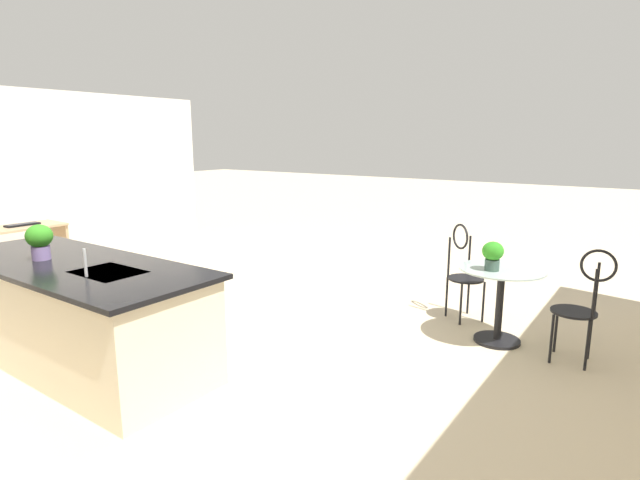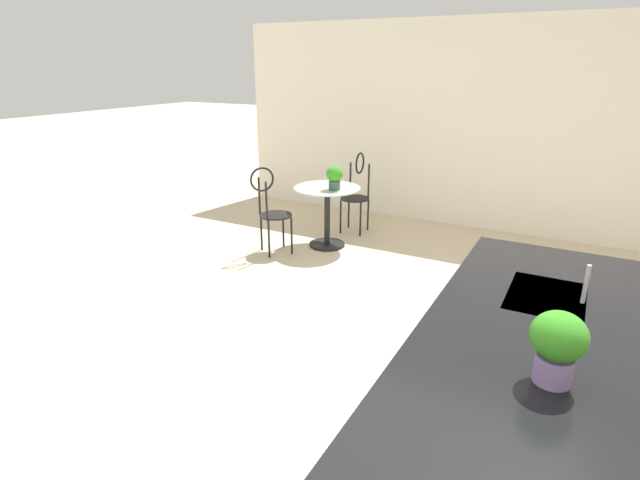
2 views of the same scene
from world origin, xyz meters
The scene contains 10 objects.
ground_plane centered at (0.00, 0.00, 0.00)m, with size 40.00×40.00×0.00m, color beige.
kitchen_island centered at (0.30, 0.85, 0.46)m, with size 2.80×1.06×0.92m.
bistro_table centered at (-2.59, -1.76, 0.45)m, with size 0.80×0.80×0.74m.
chair_near_window centered at (-3.30, -1.70, 0.57)m, with size 0.49×0.40×1.04m.
chair_by_island centered at (-2.06, -2.22, 0.57)m, with size 0.53×0.53×1.04m.
sink_faucet centered at (-0.25, 1.03, 1.03)m, with size 0.02×0.02×0.22m, color #B2B5BA.
writing_desk centered at (3.65, -0.17, 0.51)m, with size 0.60×1.20×0.74m.
keyboard centered at (3.67, -0.27, 0.75)m, with size 0.16×0.44×0.03m.
potted_plant_on_table centered at (-2.53, -1.64, 0.90)m, with size 0.20×0.20×0.28m.
potted_plant_counter_near centered at (0.60, 0.95, 1.10)m, with size 0.22×0.22×0.31m.
Camera 1 is at (-3.83, 3.01, 1.96)m, focal length 28.10 mm.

